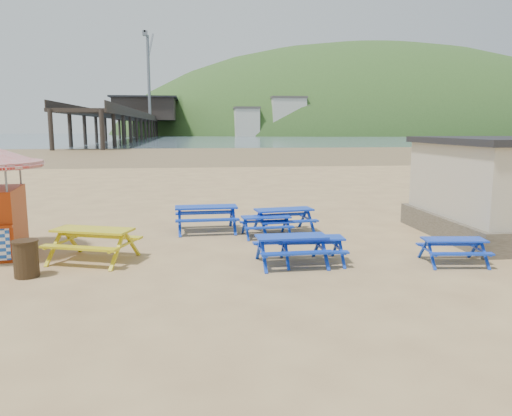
{
  "coord_description": "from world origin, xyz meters",
  "views": [
    {
      "loc": [
        -0.79,
        -13.6,
        3.47
      ],
      "look_at": [
        1.13,
        1.5,
        1.0
      ],
      "focal_mm": 35.0,
      "sensor_mm": 36.0,
      "label": 1
    }
  ],
  "objects": [
    {
      "name": "ground",
      "position": [
        0.0,
        0.0,
        0.0
      ],
      "size": [
        400.0,
        400.0,
        0.0
      ],
      "primitive_type": "plane",
      "color": "tan",
      "rests_on": "ground"
    },
    {
      "name": "wet_sand",
      "position": [
        0.0,
        55.0,
        0.0
      ],
      "size": [
        400.0,
        400.0,
        0.0
      ],
      "primitive_type": "plane",
      "color": "olive",
      "rests_on": "ground"
    },
    {
      "name": "sea",
      "position": [
        0.0,
        170.0,
        0.01
      ],
      "size": [
        400.0,
        400.0,
        0.0
      ],
      "primitive_type": "plane",
      "color": "#4C5F6C",
      "rests_on": "ground"
    },
    {
      "name": "picnic_table_blue_a",
      "position": [
        -0.37,
        2.93,
        0.43
      ],
      "size": [
        2.1,
        1.72,
        0.86
      ],
      "rotation": [
        0.0,
        0.0,
        0.03
      ],
      "color": "#0A29B0",
      "rests_on": "ground"
    },
    {
      "name": "picnic_table_blue_b",
      "position": [
        1.51,
        1.94,
        0.33
      ],
      "size": [
        1.62,
        1.34,
        0.65
      ],
      "rotation": [
        0.0,
        0.0,
        0.05
      ],
      "color": "#0A29B0",
      "rests_on": "ground"
    },
    {
      "name": "picnic_table_blue_c",
      "position": [
        2.18,
        2.46,
        0.4
      ],
      "size": [
        2.09,
        1.78,
        0.8
      ],
      "rotation": [
        0.0,
        0.0,
        0.14
      ],
      "color": "#0A29B0",
      "rests_on": "ground"
    },
    {
      "name": "picnic_table_blue_d",
      "position": [
        1.66,
        -1.46,
        0.38
      ],
      "size": [
        1.84,
        1.51,
        0.75
      ],
      "rotation": [
        0.0,
        0.0,
        0.03
      ],
      "color": "#0A29B0",
      "rests_on": "ground"
    },
    {
      "name": "picnic_table_blue_e",
      "position": [
        2.22,
        -1.37,
        0.34
      ],
      "size": [
        1.66,
        1.36,
        0.68
      ],
      "rotation": [
        0.0,
        0.0,
        -0.03
      ],
      "color": "#0A29B0",
      "rests_on": "ground"
    },
    {
      "name": "picnic_table_blue_f",
      "position": [
        5.81,
        -1.89,
        0.33
      ],
      "size": [
        1.69,
        1.43,
        0.65
      ],
      "rotation": [
        0.0,
        0.0,
        -0.12
      ],
      "color": "#0A29B0",
      "rests_on": "ground"
    },
    {
      "name": "picnic_table_yellow",
      "position": [
        -3.41,
        -0.45,
        0.43
      ],
      "size": [
        2.48,
        2.24,
        0.86
      ],
      "rotation": [
        0.0,
        0.0,
        -0.34
      ],
      "color": "gold",
      "rests_on": "ground"
    },
    {
      "name": "litter_bin",
      "position": [
        -4.7,
        -1.72,
        0.45
      ],
      "size": [
        0.6,
        0.6,
        0.88
      ],
      "color": "#372714",
      "rests_on": "ground"
    },
    {
      "name": "pier",
      "position": [
        -17.99,
        178.23,
        5.46
      ],
      "size": [
        24.0,
        220.0,
        39.29
      ],
      "color": "black",
      "rests_on": "ground"
    },
    {
      "name": "headland_town",
      "position": [
        90.0,
        229.68,
        -9.91
      ],
      "size": [
        264.0,
        144.0,
        108.0
      ],
      "color": "#2D4C1E",
      "rests_on": "ground"
    }
  ]
}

